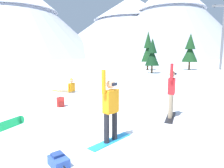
# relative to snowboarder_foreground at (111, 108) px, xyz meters

# --- Properties ---
(ground_plane) EXTENTS (800.00, 800.00, 0.00)m
(ground_plane) POSITION_rel_snowboarder_foreground_xyz_m (-0.69, 0.62, -0.93)
(ground_plane) COLOR white
(snowboarder_foreground) EXTENTS (1.06, 1.34, 1.97)m
(snowboarder_foreground) POSITION_rel_snowboarder_foreground_xyz_m (0.00, 0.00, 0.00)
(snowboarder_foreground) COLOR #1E8CD8
(snowboarder_foreground) RESTS_ON ground_plane
(snowboarder_midground) EXTENTS (0.65, 1.55, 2.05)m
(snowboarder_midground) POSITION_rel_snowboarder_foreground_xyz_m (1.96, 2.40, 0.04)
(snowboarder_midground) COLOR black
(snowboarder_midground) RESTS_ON ground_plane
(snowboarder_background) EXTENTS (1.80, 1.04, 0.93)m
(snowboarder_background) POSITION_rel_snowboarder_foreground_xyz_m (-3.56, 6.90, -0.62)
(snowboarder_background) COLOR gray
(snowboarder_background) RESTS_ON ground_plane
(loose_snowboard_near_right) EXTENTS (0.55, 1.70, 0.28)m
(loose_snowboard_near_right) POSITION_rel_snowboarder_foreground_xyz_m (-3.46, 0.34, -0.79)
(loose_snowboard_near_right) COLOR #19B259
(loose_snowboard_near_right) RESTS_ON ground_plane
(backpack_blue) EXTENTS (0.55, 0.54, 0.28)m
(backpack_blue) POSITION_rel_snowboarder_foreground_xyz_m (-0.93, -1.35, -0.81)
(backpack_blue) COLOR #2D4C9E
(backpack_blue) RESTS_ON ground_plane
(backpack_red) EXTENTS (0.38, 0.37, 0.47)m
(backpack_red) POSITION_rel_snowboarder_foreground_xyz_m (-2.77, 3.41, -0.72)
(backpack_red) COLOR red
(backpack_red) RESTS_ON ground_plane
(pine_tree_twin) EXTENTS (1.93, 1.93, 4.63)m
(pine_tree_twin) POSITION_rel_snowboarder_foreground_xyz_m (2.66, 21.91, 1.59)
(pine_tree_twin) COLOR #472D19
(pine_tree_twin) RESTS_ON ground_plane
(pine_tree_broad) EXTENTS (2.09, 2.09, 6.18)m
(pine_tree_broad) POSITION_rel_snowboarder_foreground_xyz_m (2.38, 27.64, 2.44)
(pine_tree_broad) COLOR #472D19
(pine_tree_broad) RESTS_ON ground_plane
(pine_tree_slender) EXTENTS (2.55, 2.55, 5.95)m
(pine_tree_slender) POSITION_rel_snowboarder_foreground_xyz_m (9.27, 29.23, 2.32)
(pine_tree_slender) COLOR #472D19
(pine_tree_slender) RESTS_ON ground_plane
(ski_lift_tower) EXTENTS (3.95, 0.36, 10.57)m
(ski_lift_tower) POSITION_rel_snowboarder_foreground_xyz_m (14.64, 30.45, 5.20)
(ski_lift_tower) COLOR #595B60
(ski_lift_tower) RESTS_ON ground_plane
(peak_north_spur) EXTENTS (151.60, 151.60, 68.56)m
(peak_north_spur) POSITION_rel_snowboarder_foreground_xyz_m (-104.42, 165.26, 34.89)
(peak_north_spur) COLOR #9EA3B2
(peak_north_spur) RESTS_ON ground_plane
(peak_east_ridge) EXTENTS (184.69, 184.69, 66.54)m
(peak_east_ridge) POSITION_rel_snowboarder_foreground_xyz_m (-6.05, 220.92, 33.83)
(peak_east_ridge) COLOR #B2B7C6
(peak_east_ridge) RESTS_ON ground_plane
(peak_central_summit) EXTENTS (138.28, 138.28, 73.05)m
(peak_central_summit) POSITION_rel_snowboarder_foreground_xyz_m (31.20, 193.61, 37.24)
(peak_central_summit) COLOR #8C93A3
(peak_central_summit) RESTS_ON ground_plane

